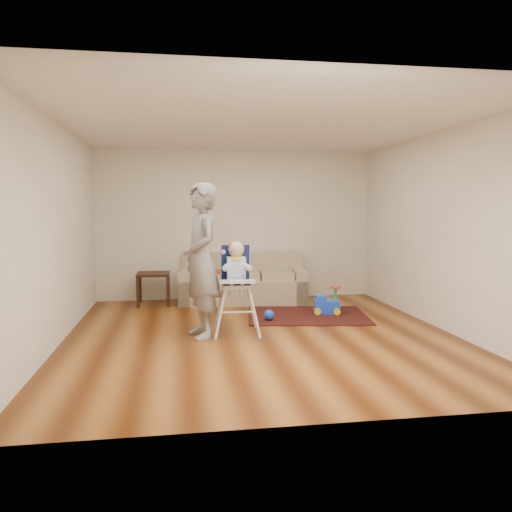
{
  "coord_description": "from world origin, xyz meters",
  "views": [
    {
      "loc": [
        -1.06,
        -6.32,
        1.66
      ],
      "look_at": [
        0.0,
        0.4,
        1.0
      ],
      "focal_mm": 35.0,
      "sensor_mm": 36.0,
      "label": 1
    }
  ],
  "objects": [
    {
      "name": "ride_on_toy",
      "position": [
        1.23,
        1.1,
        0.23
      ],
      "size": [
        0.44,
        0.36,
        0.43
      ],
      "primitive_type": null,
      "rotation": [
        0.0,
        0.0,
        -0.21
      ],
      "color": "blue",
      "rests_on": "area_rug"
    },
    {
      "name": "toy_ball",
      "position": [
        0.25,
        0.77,
        0.09
      ],
      "size": [
        0.15,
        0.15,
        0.15
      ],
      "primitive_type": "sphere",
      "color": "blue",
      "rests_on": "area_rug"
    },
    {
      "name": "room_envelope",
      "position": [
        0.0,
        0.53,
        1.88
      ],
      "size": [
        5.04,
        5.52,
        2.72
      ],
      "color": "white",
      "rests_on": "ground"
    },
    {
      "name": "sofa",
      "position": [
        0.07,
        2.3,
        0.42
      ],
      "size": [
        2.27,
        1.12,
        0.84
      ],
      "rotation": [
        0.0,
        0.0,
        -0.11
      ],
      "color": "gray",
      "rests_on": "ground"
    },
    {
      "name": "area_rug",
      "position": [
        0.9,
        1.03,
        0.01
      ],
      "size": [
        1.98,
        1.6,
        0.01
      ],
      "primitive_type": "cube",
      "rotation": [
        0.0,
        0.0,
        -0.14
      ],
      "color": "black",
      "rests_on": "ground"
    },
    {
      "name": "ground",
      "position": [
        0.0,
        0.0,
        0.0
      ],
      "size": [
        5.5,
        5.5,
        0.0
      ],
      "primitive_type": "plane",
      "color": "#4B1F07",
      "rests_on": "ground"
    },
    {
      "name": "high_chair",
      "position": [
        -0.3,
        0.13,
        0.59
      ],
      "size": [
        0.6,
        0.6,
        1.23
      ],
      "rotation": [
        0.0,
        0.0,
        -0.05
      ],
      "color": "silver",
      "rests_on": "ground"
    },
    {
      "name": "adult",
      "position": [
        -0.77,
        0.04,
        0.99
      ],
      "size": [
        0.63,
        0.81,
        1.98
      ],
      "primitive_type": "imported",
      "rotation": [
        0.0,
        0.0,
        -1.32
      ],
      "color": "gray",
      "rests_on": "ground"
    },
    {
      "name": "side_table",
      "position": [
        -1.48,
        2.3,
        0.28
      ],
      "size": [
        0.55,
        0.55,
        0.55
      ],
      "primitive_type": null,
      "color": "black",
      "rests_on": "ground"
    }
  ]
}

